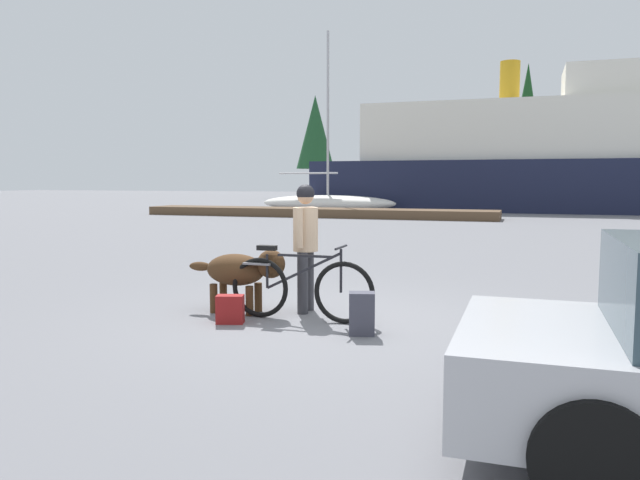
{
  "coord_description": "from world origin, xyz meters",
  "views": [
    {
      "loc": [
        2.26,
        -6.89,
        1.7
      ],
      "look_at": [
        -0.29,
        0.65,
        0.92
      ],
      "focal_mm": 34.18,
      "sensor_mm": 36.0,
      "label": 1
    }
  ],
  "objects_px": {
    "sailboat_moored": "(328,202)",
    "ferry_boat": "(574,158)",
    "bicycle": "(300,288)",
    "dog": "(242,270)",
    "backpack": "(362,314)",
    "person_cyclist": "(306,236)",
    "handbag_pannier": "(230,309)"
  },
  "relations": [
    {
      "from": "bicycle",
      "to": "sailboat_moored",
      "type": "bearing_deg",
      "value": 107.25
    },
    {
      "from": "bicycle",
      "to": "backpack",
      "type": "bearing_deg",
      "value": -25.97
    },
    {
      "from": "person_cyclist",
      "to": "handbag_pannier",
      "type": "bearing_deg",
      "value": -125.55
    },
    {
      "from": "handbag_pannier",
      "to": "ferry_boat",
      "type": "relative_size",
      "value": 0.01
    },
    {
      "from": "bicycle",
      "to": "handbag_pannier",
      "type": "distance_m",
      "value": 0.87
    },
    {
      "from": "bicycle",
      "to": "person_cyclist",
      "type": "xyz_separation_m",
      "value": [
        -0.1,
        0.48,
        0.58
      ]
    },
    {
      "from": "bicycle",
      "to": "person_cyclist",
      "type": "height_order",
      "value": "person_cyclist"
    },
    {
      "from": "ferry_boat",
      "to": "sailboat_moored",
      "type": "height_order",
      "value": "sailboat_moored"
    },
    {
      "from": "bicycle",
      "to": "backpack",
      "type": "distance_m",
      "value": 1.0
    },
    {
      "from": "handbag_pannier",
      "to": "person_cyclist",
      "type": "bearing_deg",
      "value": 54.45
    },
    {
      "from": "backpack",
      "to": "handbag_pannier",
      "type": "relative_size",
      "value": 1.4
    },
    {
      "from": "sailboat_moored",
      "to": "bicycle",
      "type": "bearing_deg",
      "value": -72.75
    },
    {
      "from": "dog",
      "to": "bicycle",
      "type": "bearing_deg",
      "value": -11.89
    },
    {
      "from": "person_cyclist",
      "to": "handbag_pannier",
      "type": "relative_size",
      "value": 4.86
    },
    {
      "from": "handbag_pannier",
      "to": "sailboat_moored",
      "type": "relative_size",
      "value": 0.03
    },
    {
      "from": "bicycle",
      "to": "handbag_pannier",
      "type": "height_order",
      "value": "bicycle"
    },
    {
      "from": "ferry_boat",
      "to": "sailboat_moored",
      "type": "bearing_deg",
      "value": -160.04
    },
    {
      "from": "person_cyclist",
      "to": "ferry_boat",
      "type": "height_order",
      "value": "ferry_boat"
    },
    {
      "from": "dog",
      "to": "backpack",
      "type": "bearing_deg",
      "value": -19.36
    },
    {
      "from": "handbag_pannier",
      "to": "ferry_boat",
      "type": "height_order",
      "value": "ferry_boat"
    },
    {
      "from": "bicycle",
      "to": "dog",
      "type": "distance_m",
      "value": 0.89
    },
    {
      "from": "backpack",
      "to": "handbag_pannier",
      "type": "xyz_separation_m",
      "value": [
        -1.62,
        0.02,
        -0.07
      ]
    },
    {
      "from": "sailboat_moored",
      "to": "ferry_boat",
      "type": "bearing_deg",
      "value": 19.96
    },
    {
      "from": "person_cyclist",
      "to": "sailboat_moored",
      "type": "relative_size",
      "value": 0.17
    },
    {
      "from": "person_cyclist",
      "to": "ferry_boat",
      "type": "bearing_deg",
      "value": 80.15
    },
    {
      "from": "backpack",
      "to": "ferry_boat",
      "type": "relative_size",
      "value": 0.02
    },
    {
      "from": "handbag_pannier",
      "to": "ferry_boat",
      "type": "distance_m",
      "value": 30.9
    },
    {
      "from": "person_cyclist",
      "to": "handbag_pannier",
      "type": "distance_m",
      "value": 1.36
    },
    {
      "from": "person_cyclist",
      "to": "sailboat_moored",
      "type": "xyz_separation_m",
      "value": [
        -7.72,
        24.69,
        -0.47
      ]
    },
    {
      "from": "backpack",
      "to": "bicycle",
      "type": "bearing_deg",
      "value": 154.03
    },
    {
      "from": "bicycle",
      "to": "dog",
      "type": "bearing_deg",
      "value": 168.11
    },
    {
      "from": "person_cyclist",
      "to": "ferry_boat",
      "type": "distance_m",
      "value": 29.85
    }
  ]
}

